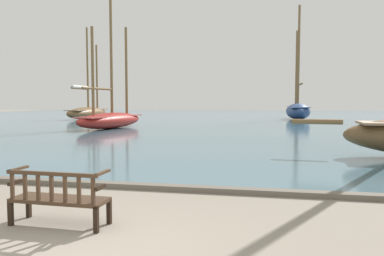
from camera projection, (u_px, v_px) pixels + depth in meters
name	position (u px, v px, depth m)	size (l,w,h in m)	color
harbor_water	(248.00, 117.00, 47.89)	(100.00, 80.00, 0.08)	slate
quay_edge_kerb	(157.00, 187.00, 8.63)	(40.00, 0.30, 0.12)	#675F54
park_bench	(59.00, 197.00, 6.09)	(1.62, 0.57, 0.92)	black
sailboat_far_port	(88.00, 111.00, 42.61)	(2.23, 9.43, 10.33)	brown
sailboat_mid_starboard	(111.00, 118.00, 27.50)	(3.28, 7.77, 9.79)	maroon
sailboat_far_starboard	(298.00, 110.00, 41.74)	(2.60, 9.02, 12.60)	navy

